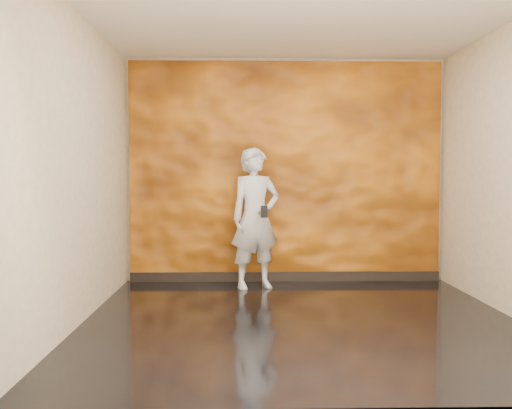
{
  "coord_description": "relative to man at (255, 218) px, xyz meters",
  "views": [
    {
      "loc": [
        -0.54,
        -5.2,
        1.34
      ],
      "look_at": [
        -0.39,
        1.18,
        1.01
      ],
      "focal_mm": 40.0,
      "sensor_mm": 36.0,
      "label": 1
    }
  ],
  "objects": [
    {
      "name": "man",
      "position": [
        0.0,
        0.0,
        0.0
      ],
      "size": [
        0.71,
        0.59,
        1.66
      ],
      "primitive_type": "imported",
      "rotation": [
        0.0,
        0.0,
        0.37
      ],
      "color": "#9DA3AC",
      "rests_on": "ground"
    },
    {
      "name": "room",
      "position": [
        0.39,
        -1.51,
        0.57
      ],
      "size": [
        4.02,
        4.02,
        2.81
      ],
      "color": "black",
      "rests_on": "ground"
    },
    {
      "name": "feature_wall",
      "position": [
        0.39,
        0.45,
        0.55
      ],
      "size": [
        3.9,
        0.06,
        2.75
      ],
      "primitive_type": "cube",
      "color": "orange",
      "rests_on": "ground"
    },
    {
      "name": "phone",
      "position": [
        0.09,
        -0.23,
        0.09
      ],
      "size": [
        0.08,
        0.02,
        0.14
      ],
      "primitive_type": "cube",
      "rotation": [
        0.0,
        0.0,
        0.06
      ],
      "color": "black",
      "rests_on": "man"
    },
    {
      "name": "baseboard",
      "position": [
        0.39,
        0.41,
        -0.77
      ],
      "size": [
        3.9,
        0.04,
        0.12
      ],
      "primitive_type": "cube",
      "color": "black",
      "rests_on": "ground"
    }
  ]
}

